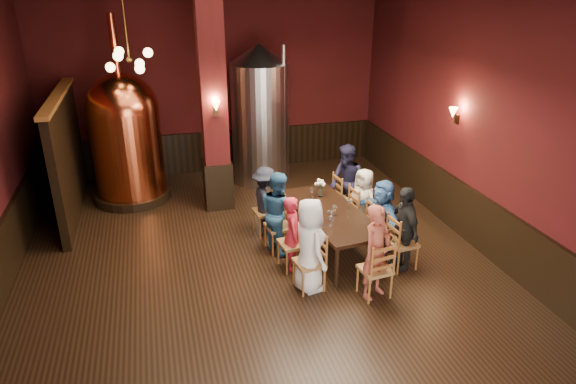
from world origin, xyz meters
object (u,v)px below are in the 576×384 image
object	(u,v)px
person_1	(293,233)
person_2	(278,212)
dining_table	(330,214)
person_0	(309,245)
steel_vessel	(260,115)
copper_kettle	(126,136)
rose_vase	(320,185)

from	to	relation	value
person_1	person_2	distance (m)	0.67
dining_table	person_1	size ratio (longest dim) A/B	1.94
person_0	person_2	distance (m)	1.33
person_0	steel_vessel	size ratio (longest dim) A/B	0.48
person_2	copper_kettle	bearing A→B (deg)	21.12
person_2	rose_vase	bearing A→B (deg)	-83.11
person_0	person_1	distance (m)	0.68
dining_table	steel_vessel	bearing A→B (deg)	90.17
person_0	person_2	size ratio (longest dim) A/B	1.03
dining_table	steel_vessel	size ratio (longest dim) A/B	0.78
person_0	rose_vase	bearing A→B (deg)	-31.90
dining_table	person_2	size ratio (longest dim) A/B	1.69
rose_vase	person_2	bearing A→B (deg)	-154.41
copper_kettle	steel_vessel	bearing A→B (deg)	6.57
dining_table	rose_vase	world-z (taller)	rose_vase
steel_vessel	person_1	bearing A→B (deg)	-95.00
person_0	steel_vessel	distance (m)	4.79
steel_vessel	rose_vase	xyz separation A→B (m)	(0.48, -2.95, -0.62)
rose_vase	steel_vessel	bearing A→B (deg)	99.28
person_1	steel_vessel	distance (m)	4.17
dining_table	rose_vase	bearing A→B (deg)	80.34
copper_kettle	rose_vase	distance (m)	4.35
person_2	copper_kettle	size ratio (longest dim) A/B	0.38
steel_vessel	person_0	bearing A→B (deg)	-93.31
person_1	person_2	world-z (taller)	person_2
steel_vessel	dining_table	bearing A→B (deg)	-82.89
copper_kettle	steel_vessel	xyz separation A→B (m)	(2.97, 0.34, 0.18)
person_0	copper_kettle	bearing A→B (deg)	23.06
steel_vessel	rose_vase	bearing A→B (deg)	-80.72
dining_table	person_0	bearing A→B (deg)	-130.36
person_2	steel_vessel	xyz separation A→B (m)	(0.43, 3.39, 0.86)
copper_kettle	steel_vessel	distance (m)	3.00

